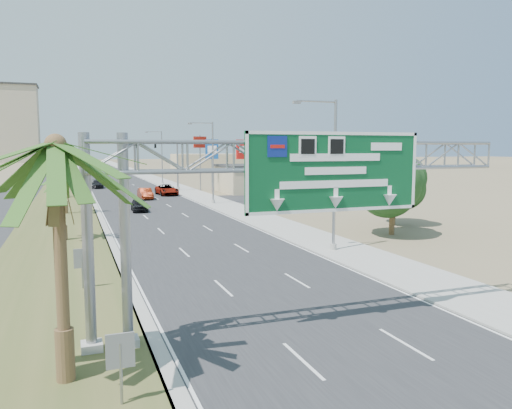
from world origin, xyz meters
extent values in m
cube|color=#28282B|center=(0.00, 110.00, 0.01)|extent=(12.00, 300.00, 0.02)
cube|color=#9E9B93|center=(8.50, 110.00, 0.05)|extent=(4.00, 300.00, 0.10)
cube|color=#445023|center=(-10.00, 110.00, 0.06)|extent=(7.00, 300.00, 0.12)
cube|color=#28282B|center=(-17.00, 110.00, 0.01)|extent=(8.00, 300.00, 0.02)
cylinder|color=gray|center=(-7.20, 10.00, 3.70)|extent=(0.36, 0.36, 7.40)
cylinder|color=gray|center=(-8.40, 10.00, 3.70)|extent=(0.36, 0.36, 7.40)
cube|color=#9E9B93|center=(-7.20, 10.00, 0.20)|extent=(0.70, 0.70, 0.40)
cube|color=#9E9B93|center=(-8.40, 10.00, 0.20)|extent=(0.70, 0.70, 0.40)
cube|color=#074923|center=(0.50, 9.52, 6.00)|extent=(7.20, 0.12, 3.00)
cube|color=navy|center=(-1.90, 9.44, 6.95)|extent=(0.75, 0.03, 0.75)
cone|color=white|center=(0.50, 9.44, 4.85)|extent=(0.56, 0.56, 0.45)
cylinder|color=brown|center=(-9.20, 8.00, 3.50)|extent=(0.36, 0.36, 7.00)
cylinder|color=brown|center=(-9.20, 8.00, 0.84)|extent=(0.54, 0.54, 1.68)
cylinder|color=brown|center=(-9.50, 32.00, 2.50)|extent=(0.36, 0.36, 5.00)
cylinder|color=brown|center=(-9.50, 32.00, 0.60)|extent=(0.54, 0.54, 1.20)
cylinder|color=brown|center=(-9.50, 48.00, 2.90)|extent=(0.36, 0.36, 5.80)
cylinder|color=brown|center=(-9.50, 48.00, 0.70)|extent=(0.54, 0.54, 1.39)
cylinder|color=brown|center=(-9.50, 66.00, 2.25)|extent=(0.36, 0.36, 4.50)
cylinder|color=brown|center=(-9.50, 66.00, 0.54)|extent=(0.54, 0.54, 1.08)
cylinder|color=brown|center=(-9.50, 85.00, 2.60)|extent=(0.36, 0.36, 5.20)
cylinder|color=brown|center=(-9.50, 85.00, 0.62)|extent=(0.54, 0.54, 1.25)
cylinder|color=brown|center=(-9.50, 110.00, 2.40)|extent=(0.36, 0.36, 4.80)
cylinder|color=brown|center=(-9.50, 110.00, 0.58)|extent=(0.54, 0.54, 1.15)
cylinder|color=gray|center=(7.50, 22.00, 5.00)|extent=(0.20, 0.20, 10.00)
cylinder|color=gray|center=(6.10, 22.00, 9.85)|extent=(2.80, 0.12, 0.12)
cube|color=slate|center=(4.70, 22.00, 9.75)|extent=(0.50, 0.22, 0.18)
cylinder|color=#9E9B93|center=(7.50, 22.00, 0.25)|extent=(0.44, 0.44, 0.50)
cylinder|color=gray|center=(7.50, 52.00, 5.00)|extent=(0.20, 0.20, 10.00)
cylinder|color=gray|center=(6.10, 52.00, 9.85)|extent=(2.80, 0.12, 0.12)
cube|color=slate|center=(4.70, 52.00, 9.75)|extent=(0.50, 0.22, 0.18)
cylinder|color=#9E9B93|center=(7.50, 52.00, 0.25)|extent=(0.44, 0.44, 0.50)
cylinder|color=gray|center=(7.50, 88.00, 5.00)|extent=(0.20, 0.20, 10.00)
cylinder|color=gray|center=(6.10, 88.00, 9.85)|extent=(2.80, 0.12, 0.12)
cube|color=slate|center=(4.70, 88.00, 9.75)|extent=(0.50, 0.22, 0.18)
cylinder|color=#9E9B93|center=(7.50, 88.00, 0.25)|extent=(0.44, 0.44, 0.50)
cylinder|color=gray|center=(7.20, 72.00, 4.00)|extent=(0.28, 0.28, 8.00)
cylinder|color=gray|center=(2.20, 72.00, 7.70)|extent=(10.00, 0.18, 0.18)
cube|color=black|center=(3.70, 71.80, 7.30)|extent=(0.32, 0.18, 0.95)
cube|color=black|center=(0.70, 71.80, 7.30)|extent=(0.32, 0.18, 0.95)
cube|color=black|center=(-1.80, 71.80, 7.30)|extent=(0.32, 0.18, 0.95)
sphere|color=red|center=(3.70, 71.68, 7.60)|extent=(0.22, 0.22, 0.22)
imported|color=black|center=(7.20, 72.00, 7.00)|extent=(0.16, 0.16, 0.60)
cylinder|color=#9E9B93|center=(7.20, 72.00, 0.30)|extent=(0.56, 0.56, 0.60)
cube|color=tan|center=(22.00, 66.00, 2.00)|extent=(18.00, 10.00, 4.00)
cylinder|color=brown|center=(15.00, 26.00, 1.95)|extent=(0.44, 0.44, 3.90)
sphere|color=#123413|center=(15.00, 26.00, 4.55)|extent=(4.50, 4.50, 4.50)
cylinder|color=brown|center=(18.00, 30.00, 1.65)|extent=(0.44, 0.44, 3.30)
sphere|color=#123413|center=(18.00, 30.00, 3.85)|extent=(3.50, 3.50, 3.50)
cylinder|color=gray|center=(-7.80, 6.00, 0.90)|extent=(0.08, 0.08, 1.80)
cube|color=slate|center=(-7.80, 6.00, 1.60)|extent=(0.75, 0.06, 0.95)
cylinder|color=gray|center=(-8.50, 18.00, 0.90)|extent=(0.08, 0.08, 1.80)
cube|color=slate|center=(-8.50, 18.00, 1.60)|extent=(0.75, 0.06, 0.95)
cube|color=tan|center=(-32.00, 250.00, 17.50)|extent=(20.00, 16.00, 35.00)
cube|color=tan|center=(30.00, 140.00, 2.50)|extent=(20.00, 12.00, 5.00)
imported|color=black|center=(-2.00, 47.75, 0.69)|extent=(1.78, 4.11, 1.38)
imported|color=maroon|center=(0.43, 60.57, 0.74)|extent=(1.66, 4.55, 1.49)
imported|color=gray|center=(4.20, 65.30, 0.77)|extent=(2.88, 5.69, 1.54)
imported|color=black|center=(-4.61, 81.94, 0.69)|extent=(2.08, 4.79, 1.37)
cylinder|color=gray|center=(11.50, 51.59, 4.05)|extent=(0.20, 0.20, 8.09)
cube|color=red|center=(11.50, 51.59, 6.69)|extent=(2.41, 0.82, 2.40)
cube|color=white|center=(11.50, 51.41, 6.69)|extent=(1.65, 0.41, 0.84)
cylinder|color=gray|center=(11.78, 68.00, 4.18)|extent=(0.20, 0.20, 8.36)
cube|color=#0F4390|center=(11.78, 68.00, 6.66)|extent=(1.97, 1.00, 3.00)
cube|color=white|center=(11.78, 67.82, 6.66)|extent=(1.32, 0.54, 1.05)
cylinder|color=gray|center=(10.69, 71.15, 4.43)|extent=(0.20, 0.20, 8.87)
cube|color=#B11C0E|center=(10.69, 71.15, 7.77)|extent=(2.21, 0.78, 1.80)
cube|color=white|center=(10.69, 70.97, 7.77)|extent=(1.51, 0.38, 0.63)
camera|label=1|loc=(-8.83, -7.03, 6.91)|focal=35.00mm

